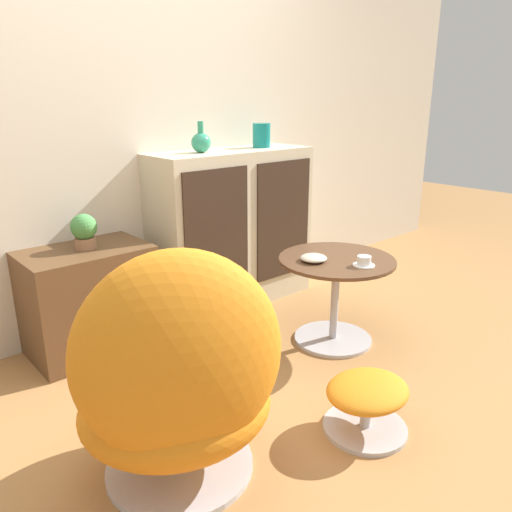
# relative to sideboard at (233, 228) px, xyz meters

# --- Properties ---
(ground_plane) EXTENTS (12.00, 12.00, 0.00)m
(ground_plane) POSITION_rel_sideboard_xyz_m (-0.58, -1.12, -0.50)
(ground_plane) COLOR #A87542
(wall_back) EXTENTS (6.40, 0.06, 2.60)m
(wall_back) POSITION_rel_sideboard_xyz_m (-0.58, 0.22, 0.80)
(wall_back) COLOR beige
(wall_back) RESTS_ON ground_plane
(sideboard) EXTENTS (1.09, 0.39, 1.01)m
(sideboard) POSITION_rel_sideboard_xyz_m (0.00, 0.00, 0.00)
(sideboard) COLOR beige
(sideboard) RESTS_ON ground_plane
(tv_console) EXTENTS (0.64, 0.42, 0.57)m
(tv_console) POSITION_rel_sideboard_xyz_m (-1.00, -0.01, -0.22)
(tv_console) COLOR brown
(tv_console) RESTS_ON ground_plane
(egg_chair) EXTENTS (0.87, 0.84, 0.90)m
(egg_chair) POSITION_rel_sideboard_xyz_m (-1.19, -1.17, -0.11)
(egg_chair) COLOR #B7B7BC
(egg_chair) RESTS_ON ground_plane
(ottoman) EXTENTS (0.37, 0.35, 0.23)m
(ottoman) POSITION_rel_sideboard_xyz_m (-0.46, -1.44, -0.35)
(ottoman) COLOR #B7B7BC
(ottoman) RESTS_ON ground_plane
(coffee_table) EXTENTS (0.63, 0.63, 0.49)m
(coffee_table) POSITION_rel_sideboard_xyz_m (0.05, -0.83, -0.19)
(coffee_table) COLOR #B7B7BC
(coffee_table) RESTS_ON ground_plane
(vase_leftmost) EXTENTS (0.12, 0.12, 0.18)m
(vase_leftmost) POSITION_rel_sideboard_xyz_m (-0.23, 0.00, 0.56)
(vase_leftmost) COLOR #2D8E6B
(vase_leftmost) RESTS_ON sideboard
(vase_inner_left) EXTENTS (0.12, 0.12, 0.15)m
(vase_inner_left) POSITION_rel_sideboard_xyz_m (0.25, 0.00, 0.58)
(vase_inner_left) COLOR #147A75
(vase_inner_left) RESTS_ON sideboard
(potted_plant) EXTENTS (0.13, 0.13, 0.18)m
(potted_plant) POSITION_rel_sideboard_xyz_m (-0.99, -0.01, 0.16)
(potted_plant) COLOR #996B4C
(potted_plant) RESTS_ON tv_console
(teacup) EXTENTS (0.11, 0.11, 0.05)m
(teacup) POSITION_rel_sideboard_xyz_m (0.06, -1.00, 0.01)
(teacup) COLOR white
(teacup) RESTS_ON coffee_table
(bowl) EXTENTS (0.14, 0.14, 0.04)m
(bowl) POSITION_rel_sideboard_xyz_m (-0.08, -0.78, 0.01)
(bowl) COLOR beige
(bowl) RESTS_ON coffee_table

